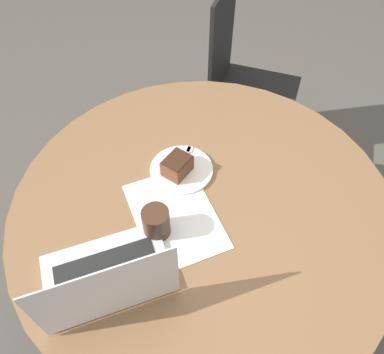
{
  "coord_description": "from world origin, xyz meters",
  "views": [
    {
      "loc": [
        0.69,
        -0.13,
        1.7
      ],
      "look_at": [
        -0.06,
        -0.03,
        0.75
      ],
      "focal_mm": 35.0,
      "sensor_mm": 36.0,
      "label": 1
    }
  ],
  "objects": [
    {
      "name": "laptop",
      "position": [
        0.25,
        -0.3,
        0.76
      ],
      "size": [
        0.29,
        0.39,
        0.25
      ],
      "rotation": [
        0.0,
        0.0,
        8.06
      ],
      "color": "silver",
      "rests_on": "dining_table"
    },
    {
      "name": "fork",
      "position": [
        -0.16,
        -0.04,
        0.73
      ],
      "size": [
        0.17,
        0.09,
        0.0
      ],
      "rotation": [
        0.0,
        0.0,
        9.02
      ],
      "color": "silver",
      "rests_on": "plate"
    },
    {
      "name": "plate",
      "position": [
        -0.13,
        -0.05,
        0.72
      ],
      "size": [
        0.22,
        0.22,
        0.01
      ],
      "color": "silver",
      "rests_on": "dining_table"
    },
    {
      "name": "ground_plane",
      "position": [
        0.0,
        0.0,
        0.0
      ],
      "size": [
        12.0,
        12.0,
        0.0
      ],
      "primitive_type": "plane",
      "color": "#4C4742"
    },
    {
      "name": "chair",
      "position": [
        -0.86,
        0.35,
        0.49
      ],
      "size": [
        0.56,
        0.56,
        0.97
      ],
      "rotation": [
        0.0,
        0.0,
        5.81
      ],
      "color": "black",
      "rests_on": "ground_plane"
    },
    {
      "name": "coffee_glass",
      "position": [
        0.1,
        -0.16,
        0.77
      ],
      "size": [
        0.08,
        0.08,
        0.1
      ],
      "color": "#3D2619",
      "rests_on": "dining_table"
    },
    {
      "name": "paper_document",
      "position": [
        0.05,
        -0.1,
        0.72
      ],
      "size": [
        0.4,
        0.32,
        0.0
      ],
      "rotation": [
        0.0,
        0.0,
        0.25
      ],
      "color": "white",
      "rests_on": "dining_table"
    },
    {
      "name": "dining_table",
      "position": [
        0.0,
        0.0,
        0.59
      ],
      "size": [
        1.24,
        1.24,
        0.71
      ],
      "color": "brown",
      "rests_on": "ground_plane"
    },
    {
      "name": "cake_slice",
      "position": [
        -0.12,
        -0.07,
        0.76
      ],
      "size": [
        0.12,
        0.12,
        0.06
      ],
      "rotation": [
        0.0,
        0.0,
        2.38
      ],
      "color": "brown",
      "rests_on": "plate"
    }
  ]
}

